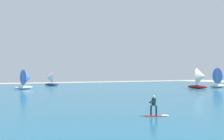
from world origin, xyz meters
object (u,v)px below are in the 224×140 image
sailboat_far_left (200,78)px  sailboat_heeled_over (26,79)px  sailboat_far_right (50,78)px  sailboat_near_shore (220,78)px  kitesurfer (156,109)px

sailboat_far_left → sailboat_heeled_over: size_ratio=1.09×
sailboat_far_right → sailboat_far_left: bearing=-50.5°
sailboat_near_shore → sailboat_heeled_over: size_ratio=1.11×
sailboat_heeled_over → sailboat_far_left: bearing=-26.3°
sailboat_near_shore → sailboat_far_right: (-33.16, 30.55, -0.41)m
kitesurfer → sailboat_far_right: bearing=82.2°
sailboat_far_right → sailboat_near_shore: bearing=-42.7°
kitesurfer → sailboat_far_left: bearing=38.1°
sailboat_far_left → sailboat_near_shore: bearing=4.5°
kitesurfer → sailboat_far_left: (33.60, 26.35, 1.80)m
kitesurfer → sailboat_heeled_over: sailboat_heeled_over is taller
sailboat_far_left → sailboat_near_shore: sailboat_near_shore is taller
sailboat_far_left → sailboat_near_shore: (7.47, 0.58, 0.06)m
sailboat_far_left → sailboat_heeled_over: 38.95m
kitesurfer → sailboat_far_right: 58.04m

